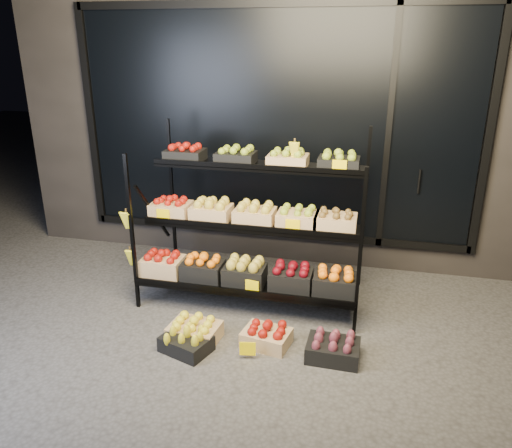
% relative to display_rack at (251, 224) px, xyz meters
% --- Properties ---
extents(ground, '(24.00, 24.00, 0.00)m').
position_rel_display_rack_xyz_m(ground, '(0.01, -0.60, -0.79)').
color(ground, '#514F4C').
rests_on(ground, ground).
extents(building, '(6.00, 2.08, 3.50)m').
position_rel_display_rack_xyz_m(building, '(0.01, 1.99, 0.96)').
color(building, '#2D2826').
rests_on(building, ground).
extents(display_rack, '(2.18, 1.02, 1.66)m').
position_rel_display_rack_xyz_m(display_rack, '(0.00, 0.00, 0.00)').
color(display_rack, black).
rests_on(display_rack, ground).
extents(tag_floor_b, '(0.13, 0.01, 0.12)m').
position_rel_display_rack_xyz_m(tag_floor_b, '(0.22, -1.00, -0.73)').
color(tag_floor_b, '#FCD700').
rests_on(tag_floor_b, ground).
extents(floor_crate_left, '(0.45, 0.35, 0.21)m').
position_rel_display_rack_xyz_m(floor_crate_left, '(-0.29, -0.83, -0.69)').
color(floor_crate_left, tan).
rests_on(floor_crate_left, ground).
extents(floor_crate_midleft, '(0.46, 0.40, 0.20)m').
position_rel_display_rack_xyz_m(floor_crate_midleft, '(-0.30, -1.00, -0.69)').
color(floor_crate_midleft, black).
rests_on(floor_crate_midleft, ground).
extents(floor_crate_midright, '(0.43, 0.35, 0.20)m').
position_rel_display_rack_xyz_m(floor_crate_midright, '(0.32, -0.76, -0.69)').
color(floor_crate_midright, tan).
rests_on(floor_crate_midright, ground).
extents(floor_crate_right, '(0.43, 0.32, 0.21)m').
position_rel_display_rack_xyz_m(floor_crate_right, '(0.89, -0.82, -0.69)').
color(floor_crate_right, black).
rests_on(floor_crate_right, ground).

